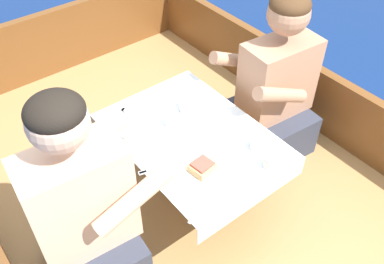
{
  "coord_description": "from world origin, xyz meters",
  "views": [
    {
      "loc": [
        -0.92,
        -1.1,
        2.14
      ],
      "look_at": [
        0.0,
        0.06,
        0.76
      ],
      "focal_mm": 40.0,
      "sensor_mm": 36.0,
      "label": 1
    }
  ],
  "objects_px": {
    "person_starboard": "(275,91)",
    "tin_can": "(271,162)",
    "coffee_cup_port": "(258,144)",
    "coffee_cup_starboard": "(173,120)",
    "person_port": "(85,213)",
    "sandwich": "(202,167)"
  },
  "relations": [
    {
      "from": "coffee_cup_starboard",
      "to": "tin_can",
      "type": "height_order",
      "value": "coffee_cup_starboard"
    },
    {
      "from": "sandwich",
      "to": "coffee_cup_port",
      "type": "distance_m",
      "value": 0.3
    },
    {
      "from": "coffee_cup_port",
      "to": "coffee_cup_starboard",
      "type": "height_order",
      "value": "coffee_cup_starboard"
    },
    {
      "from": "person_starboard",
      "to": "person_port",
      "type": "bearing_deg",
      "value": 10.45
    },
    {
      "from": "person_port",
      "to": "person_starboard",
      "type": "xyz_separation_m",
      "value": [
        1.23,
        0.11,
        -0.03
      ]
    },
    {
      "from": "person_starboard",
      "to": "tin_can",
      "type": "relative_size",
      "value": 14.39
    },
    {
      "from": "person_starboard",
      "to": "sandwich",
      "type": "bearing_deg",
      "value": 24.1
    },
    {
      "from": "tin_can",
      "to": "coffee_cup_port",
      "type": "bearing_deg",
      "value": 72.26
    },
    {
      "from": "person_port",
      "to": "person_starboard",
      "type": "height_order",
      "value": "person_port"
    },
    {
      "from": "person_port",
      "to": "sandwich",
      "type": "bearing_deg",
      "value": -10.0
    },
    {
      "from": "person_port",
      "to": "tin_can",
      "type": "height_order",
      "value": "person_port"
    },
    {
      "from": "person_starboard",
      "to": "tin_can",
      "type": "bearing_deg",
      "value": 46.32
    },
    {
      "from": "tin_can",
      "to": "person_starboard",
      "type": "bearing_deg",
      "value": 41.01
    },
    {
      "from": "coffee_cup_port",
      "to": "sandwich",
      "type": "bearing_deg",
      "value": 171.6
    },
    {
      "from": "coffee_cup_port",
      "to": "tin_can",
      "type": "xyz_separation_m",
      "value": [
        -0.04,
        -0.11,
        0.0
      ]
    },
    {
      "from": "coffee_cup_starboard",
      "to": "tin_can",
      "type": "xyz_separation_m",
      "value": [
        0.18,
        -0.49,
        -0.01
      ]
    },
    {
      "from": "sandwich",
      "to": "coffee_cup_port",
      "type": "bearing_deg",
      "value": -8.4
    },
    {
      "from": "sandwich",
      "to": "coffee_cup_starboard",
      "type": "relative_size",
      "value": 1.23
    },
    {
      "from": "person_port",
      "to": "sandwich",
      "type": "xyz_separation_m",
      "value": [
        0.5,
        -0.14,
        0.05
      ]
    },
    {
      "from": "sandwich",
      "to": "coffee_cup_port",
      "type": "xyz_separation_m",
      "value": [
        0.3,
        -0.04,
        -0.01
      ]
    },
    {
      "from": "person_port",
      "to": "tin_can",
      "type": "relative_size",
      "value": 15.23
    },
    {
      "from": "coffee_cup_port",
      "to": "coffee_cup_starboard",
      "type": "distance_m",
      "value": 0.43
    }
  ]
}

